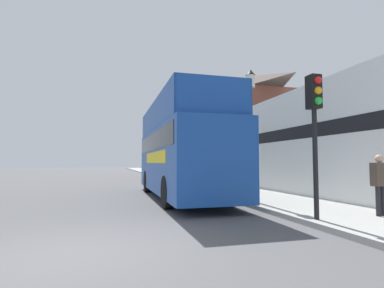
{
  "coord_description": "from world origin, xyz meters",
  "views": [
    {
      "loc": [
        0.63,
        -5.32,
        1.53
      ],
      "look_at": [
        4.01,
        6.77,
        2.3
      ],
      "focal_mm": 28.0,
      "sensor_mm": 36.0,
      "label": 1
    }
  ],
  "objects_px": {
    "parked_car_ahead_of_bus": "(160,174)",
    "traffic_signal": "(315,113)",
    "lamp_post_third": "(174,143)",
    "pedestrian_nearest": "(380,179)",
    "lamp_post_second": "(199,131)",
    "lamp_post_nearest": "(251,110)",
    "tour_bus": "(180,155)"
  },
  "relations": [
    {
      "from": "pedestrian_nearest",
      "to": "lamp_post_second",
      "type": "xyz_separation_m",
      "value": [
        -1.6,
        10.88,
        2.33
      ]
    },
    {
      "from": "parked_car_ahead_of_bus",
      "to": "traffic_signal",
      "type": "height_order",
      "value": "traffic_signal"
    },
    {
      "from": "lamp_post_second",
      "to": "lamp_post_third",
      "type": "height_order",
      "value": "lamp_post_second"
    },
    {
      "from": "tour_bus",
      "to": "parked_car_ahead_of_bus",
      "type": "relative_size",
      "value": 2.44
    },
    {
      "from": "parked_car_ahead_of_bus",
      "to": "traffic_signal",
      "type": "bearing_deg",
      "value": -85.77
    },
    {
      "from": "tour_bus",
      "to": "pedestrian_nearest",
      "type": "height_order",
      "value": "tour_bus"
    },
    {
      "from": "tour_bus",
      "to": "traffic_signal",
      "type": "xyz_separation_m",
      "value": [
        1.91,
        -6.43,
        0.89
      ]
    },
    {
      "from": "tour_bus",
      "to": "lamp_post_third",
      "type": "distance_m",
      "value": 11.99
    },
    {
      "from": "pedestrian_nearest",
      "to": "lamp_post_nearest",
      "type": "bearing_deg",
      "value": 117.42
    },
    {
      "from": "tour_bus",
      "to": "lamp_post_third",
      "type": "bearing_deg",
      "value": 79.71
    },
    {
      "from": "pedestrian_nearest",
      "to": "lamp_post_second",
      "type": "distance_m",
      "value": 11.24
    },
    {
      "from": "traffic_signal",
      "to": "lamp_post_second",
      "type": "height_order",
      "value": "lamp_post_second"
    },
    {
      "from": "traffic_signal",
      "to": "parked_car_ahead_of_bus",
      "type": "bearing_deg",
      "value": 95.53
    },
    {
      "from": "pedestrian_nearest",
      "to": "lamp_post_third",
      "type": "height_order",
      "value": "lamp_post_third"
    },
    {
      "from": "lamp_post_nearest",
      "to": "lamp_post_second",
      "type": "xyz_separation_m",
      "value": [
        0.27,
        7.29,
        -0.02
      ]
    },
    {
      "from": "tour_bus",
      "to": "pedestrian_nearest",
      "type": "bearing_deg",
      "value": -58.76
    },
    {
      "from": "tour_bus",
      "to": "pedestrian_nearest",
      "type": "distance_m",
      "value": 7.55
    },
    {
      "from": "pedestrian_nearest",
      "to": "lamp_post_nearest",
      "type": "distance_m",
      "value": 4.68
    },
    {
      "from": "tour_bus",
      "to": "lamp_post_nearest",
      "type": "bearing_deg",
      "value": -55.01
    },
    {
      "from": "traffic_signal",
      "to": "lamp_post_third",
      "type": "bearing_deg",
      "value": 88.9
    },
    {
      "from": "traffic_signal",
      "to": "lamp_post_nearest",
      "type": "xyz_separation_m",
      "value": [
        0.06,
        3.56,
        0.69
      ]
    },
    {
      "from": "tour_bus",
      "to": "lamp_post_third",
      "type": "relative_size",
      "value": 2.23
    },
    {
      "from": "lamp_post_second",
      "to": "lamp_post_third",
      "type": "xyz_separation_m",
      "value": [
        0.02,
        7.29,
        -0.28
      ]
    },
    {
      "from": "parked_car_ahead_of_bus",
      "to": "lamp_post_third",
      "type": "height_order",
      "value": "lamp_post_third"
    },
    {
      "from": "parked_car_ahead_of_bus",
      "to": "lamp_post_nearest",
      "type": "bearing_deg",
      "value": -83.71
    },
    {
      "from": "parked_car_ahead_of_bus",
      "to": "lamp_post_second",
      "type": "xyz_separation_m",
      "value": [
        1.73,
        -3.68,
        2.73
      ]
    },
    {
      "from": "pedestrian_nearest",
      "to": "lamp_post_third",
      "type": "xyz_separation_m",
      "value": [
        -1.57,
        18.17,
        2.04
      ]
    },
    {
      "from": "lamp_post_nearest",
      "to": "pedestrian_nearest",
      "type": "bearing_deg",
      "value": -62.58
    },
    {
      "from": "tour_bus",
      "to": "parked_car_ahead_of_bus",
      "type": "bearing_deg",
      "value": 87.07
    },
    {
      "from": "traffic_signal",
      "to": "lamp_post_nearest",
      "type": "distance_m",
      "value": 3.63
    },
    {
      "from": "lamp_post_nearest",
      "to": "parked_car_ahead_of_bus",
      "type": "bearing_deg",
      "value": 97.6
    },
    {
      "from": "tour_bus",
      "to": "lamp_post_nearest",
      "type": "relative_size",
      "value": 2.0
    }
  ]
}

